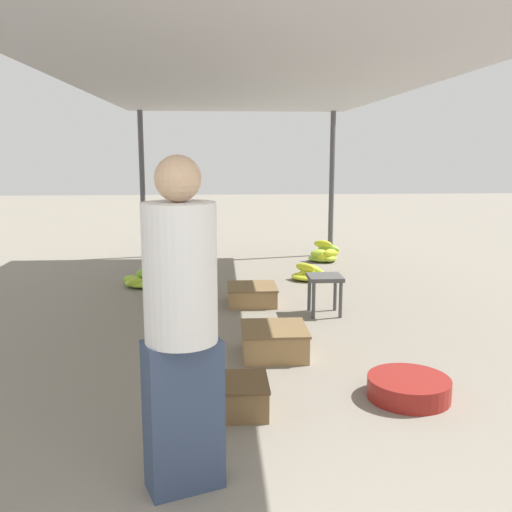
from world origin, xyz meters
The scene contains 14 objects.
canopy_post_back_left centered at (-1.47, 6.93, 1.12)m, with size 0.08×0.08×2.25m, color #4C4C51.
canopy_post_back_right centered at (1.47, 6.93, 1.12)m, with size 0.08×0.08×2.25m, color #4C4C51.
canopy_tarp centered at (0.00, 3.61, 2.27)m, with size 3.35×7.03×0.04m, color #B2B2B7.
vendor_foreground centered at (-0.48, 0.60, 0.84)m, with size 0.44×0.44×1.62m.
stool centered at (0.76, 3.57, 0.33)m, with size 0.34×0.34×0.40m.
basin_black centered at (0.96, 1.54, 0.07)m, with size 0.55×0.55×0.14m.
banana_pile_left_0 centered at (-1.21, 4.96, 0.07)m, with size 0.60×0.59×0.23m.
banana_pile_left_1 centered at (-0.83, 4.40, 0.08)m, with size 0.47×0.40×0.21m.
banana_pile_left_2 centered at (-1.12, 5.63, 0.10)m, with size 0.37×0.36×0.32m.
banana_pile_right_0 centered at (0.87, 5.15, 0.08)m, with size 0.46×0.43×0.22m.
banana_pile_right_1 centered at (1.28, 6.36, 0.11)m, with size 0.49×0.56×0.32m.
crate_near centered at (0.14, 2.42, 0.12)m, with size 0.53×0.53×0.24m.
crate_mid centered at (0.05, 4.03, 0.10)m, with size 0.53×0.53×0.20m.
crate_far centered at (-0.20, 1.41, 0.11)m, with size 0.39×0.39×0.21m.
Camera 1 is at (-0.30, -1.99, 1.64)m, focal length 40.00 mm.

